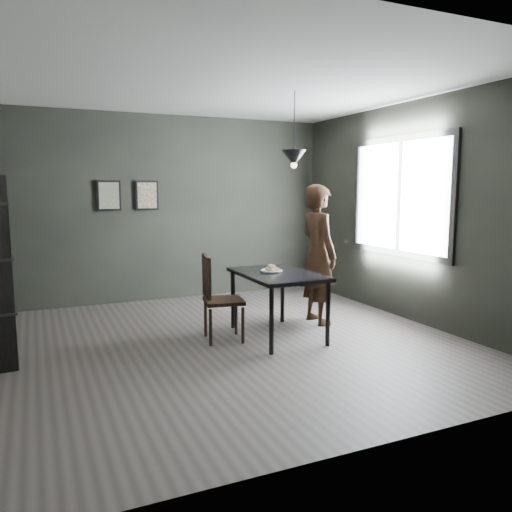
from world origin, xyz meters
name	(u,v)px	position (x,y,z in m)	size (l,w,h in m)	color
ground	(229,343)	(0.00, 0.00, 0.00)	(5.00, 5.00, 0.00)	#342F2D
back_wall	(170,208)	(0.00, 2.50, 1.40)	(5.00, 0.10, 2.80)	black
ceiling	(227,82)	(0.00, 0.00, 2.80)	(5.00, 5.00, 0.02)	silver
window_assembly	(399,196)	(2.47, 0.20, 1.60)	(0.04, 1.96, 1.56)	white
cafe_table	(278,279)	(0.60, 0.00, 0.67)	(0.80, 1.20, 0.75)	black
white_plate	(272,271)	(0.56, 0.08, 0.76)	(0.23, 0.23, 0.01)	silver
donut_pile	(272,269)	(0.56, 0.08, 0.79)	(0.17, 0.17, 0.08)	beige
woman	(318,254)	(1.35, 0.35, 0.88)	(0.64, 0.42, 1.76)	black
wood_chair	(216,292)	(-0.10, 0.14, 0.55)	(0.49, 0.49, 0.97)	black
pendant_lamp	(294,158)	(0.85, 0.10, 2.05)	(0.28, 0.28, 0.86)	black
framed_print_left	(109,196)	(-0.90, 2.47, 1.60)	(0.34, 0.04, 0.44)	black
framed_print_right	(147,195)	(-0.35, 2.47, 1.60)	(0.34, 0.04, 0.44)	black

